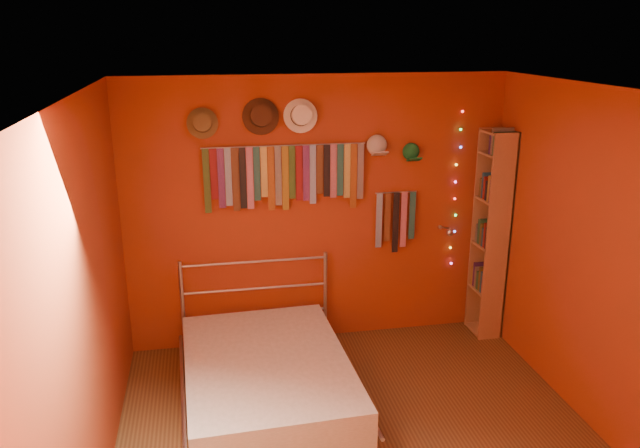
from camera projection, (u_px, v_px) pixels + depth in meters
ground at (363, 447)px, 4.47m from camera, size 3.50×3.50×0.00m
back_wall at (318, 213)px, 5.73m from camera, size 3.50×0.02×2.50m
right_wall at (606, 268)px, 4.40m from camera, size 0.02×3.50×2.50m
left_wall at (88, 308)px, 3.78m from camera, size 0.02×3.50×2.50m
ceiling at (372, 93)px, 3.72m from camera, size 3.50×3.50×0.02m
tie_rack at (284, 174)px, 5.50m from camera, size 1.45×0.03×0.60m
small_tie_rack at (395, 218)px, 5.82m from camera, size 0.40×0.03×0.59m
fedora_olive at (202, 123)px, 5.21m from camera, size 0.26×0.14×0.26m
fedora_brown at (261, 116)px, 5.28m from camera, size 0.31×0.17×0.31m
fedora_white at (301, 115)px, 5.34m from camera, size 0.30×0.16×0.29m
cap_white at (377, 145)px, 5.59m from camera, size 0.18×0.23×0.18m
cap_green at (411, 152)px, 5.67m from camera, size 0.17×0.21×0.17m
fairy_lights at (456, 190)px, 5.88m from camera, size 0.06×0.02×1.50m
reading_lamp at (448, 232)px, 5.79m from camera, size 0.07×0.28×0.08m
bookshelf at (494, 234)px, 5.89m from camera, size 0.25×0.34×2.00m
bed at (267, 378)px, 4.96m from camera, size 1.42×1.88×0.90m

